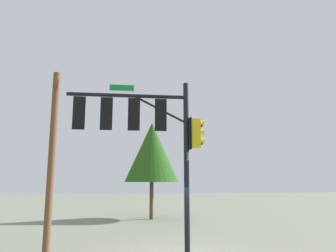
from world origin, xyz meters
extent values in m
cylinder|color=black|center=(0.00, 0.00, 3.24)|extent=(0.20, 0.20, 6.48)
cylinder|color=black|center=(2.23, -0.15, 5.92)|extent=(4.47, 0.44, 0.14)
cylinder|color=black|center=(1.00, -0.07, 5.42)|extent=(2.05, 0.22, 1.07)
cube|color=yellow|center=(0.99, -0.07, 5.17)|extent=(0.34, 0.38, 1.10)
cube|color=black|center=(1.00, 0.13, 5.17)|extent=(0.44, 0.07, 1.22)
sphere|color=maroon|center=(0.98, -0.27, 5.51)|extent=(0.22, 0.22, 0.22)
cylinder|color=yellow|center=(0.97, -0.33, 5.56)|extent=(0.24, 0.15, 0.23)
sphere|color=#FFFC14|center=(0.98, -0.27, 5.17)|extent=(0.22, 0.22, 0.22)
cylinder|color=yellow|center=(0.97, -0.33, 5.22)|extent=(0.24, 0.15, 0.23)
sphere|color=#0B621E|center=(0.98, -0.27, 4.83)|extent=(0.22, 0.22, 0.22)
cylinder|color=yellow|center=(0.97, -0.33, 4.88)|extent=(0.24, 0.15, 0.23)
cube|color=yellow|center=(1.98, -0.13, 5.17)|extent=(0.34, 0.38, 1.10)
cube|color=black|center=(2.00, 0.07, 5.17)|extent=(0.44, 0.07, 1.22)
sphere|color=maroon|center=(1.97, -0.33, 5.51)|extent=(0.22, 0.22, 0.22)
cylinder|color=yellow|center=(1.97, -0.39, 5.56)|extent=(0.24, 0.16, 0.23)
sphere|color=#FFFC14|center=(1.97, -0.33, 5.17)|extent=(0.22, 0.22, 0.22)
cylinder|color=yellow|center=(1.97, -0.39, 5.22)|extent=(0.24, 0.16, 0.23)
sphere|color=#0B621E|center=(1.97, -0.33, 4.83)|extent=(0.22, 0.22, 0.22)
cylinder|color=yellow|center=(1.97, -0.39, 4.88)|extent=(0.24, 0.16, 0.23)
cube|color=yellow|center=(2.97, -0.20, 5.17)|extent=(0.35, 0.39, 1.10)
cube|color=black|center=(2.99, 0.00, 5.17)|extent=(0.44, 0.08, 1.22)
sphere|color=maroon|center=(2.95, -0.40, 5.51)|extent=(0.22, 0.22, 0.22)
cylinder|color=yellow|center=(2.95, -0.46, 5.56)|extent=(0.24, 0.16, 0.23)
sphere|color=#FFFC14|center=(2.95, -0.40, 5.17)|extent=(0.22, 0.22, 0.22)
cylinder|color=yellow|center=(2.95, -0.46, 5.22)|extent=(0.24, 0.16, 0.23)
sphere|color=#0B621E|center=(2.95, -0.40, 4.83)|extent=(0.22, 0.22, 0.22)
cylinder|color=yellow|center=(2.95, -0.46, 4.88)|extent=(0.24, 0.16, 0.23)
cube|color=yellow|center=(3.97, -0.26, 5.17)|extent=(0.33, 0.37, 1.10)
cube|color=black|center=(3.97, -0.06, 5.17)|extent=(0.44, 0.05, 1.22)
sphere|color=maroon|center=(3.96, -0.46, 5.51)|extent=(0.22, 0.22, 0.22)
cylinder|color=yellow|center=(3.96, -0.52, 5.56)|extent=(0.23, 0.14, 0.23)
sphere|color=#FFFC14|center=(3.96, -0.46, 5.17)|extent=(0.22, 0.22, 0.22)
cylinder|color=yellow|center=(3.96, -0.52, 5.22)|extent=(0.23, 0.14, 0.23)
sphere|color=#0B621E|center=(3.96, -0.46, 4.83)|extent=(0.22, 0.22, 0.22)
cylinder|color=yellow|center=(3.96, -0.52, 4.88)|extent=(0.23, 0.14, 0.23)
cube|color=yellow|center=(-0.35, 0.02, 4.52)|extent=(0.38, 0.34, 1.10)
cube|color=black|center=(-0.15, 0.01, 4.52)|extent=(0.07, 0.44, 1.22)
sphere|color=maroon|center=(-0.55, 0.04, 4.86)|extent=(0.22, 0.22, 0.22)
cylinder|color=yellow|center=(-0.61, 0.04, 4.91)|extent=(0.15, 0.24, 0.23)
sphere|color=#FFFC14|center=(-0.55, 0.04, 4.52)|extent=(0.22, 0.22, 0.22)
cylinder|color=yellow|center=(-0.61, 0.04, 4.57)|extent=(0.15, 0.24, 0.23)
sphere|color=#0B621E|center=(-0.55, 0.04, 4.18)|extent=(0.22, 0.22, 0.22)
cylinder|color=yellow|center=(-0.61, 0.04, 4.23)|extent=(0.15, 0.24, 0.23)
cube|color=white|center=(2.45, -0.16, 6.22)|extent=(0.94, 0.08, 0.26)
cube|color=#127F37|center=(2.45, -0.16, 6.22)|extent=(0.90, 0.09, 0.22)
cube|color=white|center=(0.00, 0.00, 3.62)|extent=(0.08, 0.94, 0.26)
cube|color=#146737|center=(0.00, 0.00, 3.62)|extent=(0.09, 0.90, 0.22)
cylinder|color=brown|center=(5.06, -1.61, 3.57)|extent=(0.28, 0.28, 7.14)
cube|color=brown|center=(5.06, -1.61, 6.54)|extent=(0.45, 1.79, 0.12)
cylinder|color=#523729|center=(-0.37, -12.14, 1.34)|extent=(0.29, 0.29, 2.67)
cone|color=#255317|center=(-0.37, -12.14, 4.92)|extent=(4.04, 4.04, 4.49)
camera|label=1|loc=(2.89, 11.49, 2.74)|focal=33.78mm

